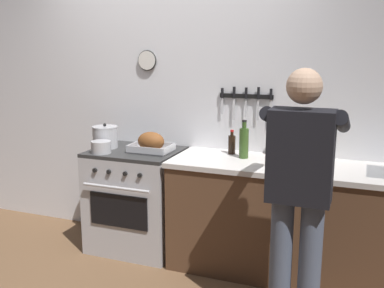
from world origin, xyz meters
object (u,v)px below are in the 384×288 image
(roasting_pan, at_px, (151,143))
(stock_pot, at_px, (105,137))
(saucepan, at_px, (101,147))
(cutting_board, at_px, (299,164))
(stove, at_px, (137,199))
(bottle_wine_red, at_px, (281,142))
(bottle_soy_sauce, at_px, (232,144))
(bottle_olive_oil, at_px, (244,142))
(person_cook, at_px, (300,185))
(bottle_cooking_oil, at_px, (297,146))
(bottle_vinegar, at_px, (320,152))
(bottle_hot_sauce, at_px, (277,149))

(roasting_pan, height_order, stock_pot, stock_pot)
(saucepan, bearing_deg, cutting_board, 6.70)
(stove, distance_m, roasting_pan, 0.55)
(bottle_wine_red, relative_size, bottle_soy_sauce, 1.49)
(stove, relative_size, bottle_olive_oil, 2.91)
(person_cook, height_order, bottle_cooking_oil, person_cook)
(stock_pot, height_order, bottle_cooking_oil, bottle_cooking_oil)
(bottle_wine_red, distance_m, bottle_soy_sauce, 0.40)
(person_cook, height_order, bottle_soy_sauce, person_cook)
(roasting_pan, xyz_separation_m, stock_pot, (-0.45, 0.01, 0.02))
(stove, xyz_separation_m, person_cook, (1.50, -0.69, 0.50))
(bottle_olive_oil, distance_m, bottle_vinegar, 0.59)
(roasting_pan, xyz_separation_m, cutting_board, (1.24, -0.00, -0.07))
(bottle_hot_sauce, height_order, bottle_olive_oil, bottle_olive_oil)
(bottle_hot_sauce, xyz_separation_m, bottle_cooking_oil, (0.15, -0.00, 0.04))
(roasting_pan, xyz_separation_m, bottle_hot_sauce, (1.06, 0.12, 0.01))
(stock_pot, distance_m, bottle_hot_sauce, 1.51)
(bottle_cooking_oil, distance_m, bottle_olive_oil, 0.42)
(bottle_wine_red, bearing_deg, roasting_pan, -168.17)
(bottle_olive_oil, bearing_deg, bottle_hot_sauce, 8.41)
(stock_pot, xyz_separation_m, bottle_soy_sauce, (1.12, 0.18, -0.01))
(stock_pot, distance_m, bottle_wine_red, 1.53)
(bottle_hot_sauce, distance_m, bottle_cooking_oil, 0.16)
(bottle_olive_oil, xyz_separation_m, bottle_vinegar, (0.59, 0.02, -0.03))
(cutting_board, distance_m, bottle_cooking_oil, 0.17)
(person_cook, height_order, bottle_hot_sauce, person_cook)
(cutting_board, bearing_deg, bottle_hot_sauce, 147.34)
(person_cook, bearing_deg, bottle_olive_oil, 36.83)
(bottle_wine_red, height_order, bottle_soy_sauce, bottle_wine_red)
(roasting_pan, bearing_deg, stock_pot, 179.33)
(roasting_pan, bearing_deg, person_cook, -26.76)
(roasting_pan, bearing_deg, cutting_board, -0.09)
(bottle_vinegar, bearing_deg, bottle_hot_sauce, 177.07)
(saucepan, relative_size, bottle_vinegar, 0.73)
(bottle_vinegar, bearing_deg, stove, -176.64)
(bottle_wine_red, xyz_separation_m, bottle_olive_oil, (-0.27, -0.14, 0.00))
(person_cook, relative_size, bottle_wine_red, 5.49)
(person_cook, relative_size, bottle_soy_sauce, 8.20)
(bottle_hot_sauce, distance_m, bottle_vinegar, 0.33)
(bottle_wine_red, bearing_deg, person_cook, -72.75)
(roasting_pan, bearing_deg, bottle_vinegar, 4.13)
(bottle_olive_oil, bearing_deg, stock_pot, -176.68)
(stove, xyz_separation_m, bottle_olive_oil, (0.95, 0.07, 0.58))
(roasting_pan, height_order, bottle_wine_red, bottle_wine_red)
(bottle_cooking_oil, bearing_deg, bottle_vinegar, -4.98)
(roasting_pan, height_order, bottle_cooking_oil, bottle_cooking_oil)
(bottle_hot_sauce, height_order, bottle_cooking_oil, bottle_cooking_oil)
(bottle_vinegar, height_order, bottle_soy_sauce, bottle_vinegar)
(bottle_vinegar, bearing_deg, cutting_board, -144.43)
(person_cook, bearing_deg, saucepan, 75.00)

